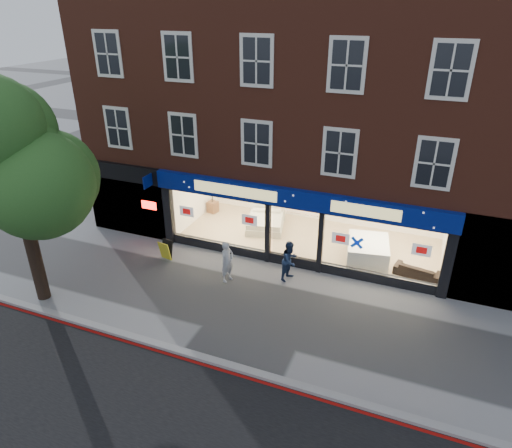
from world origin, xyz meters
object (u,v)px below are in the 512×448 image
Objects in this scene: sofa at (417,271)px; pedestrian_blue at (290,260)px; pedestrian_grey at (227,262)px; mattress_stack at (368,250)px; a_board at (166,250)px; display_bed at (266,221)px.

sofa is 1.07× the size of pedestrian_blue.
pedestrian_grey is 1.02× the size of pedestrian_blue.
sofa is 4.79m from pedestrian_blue.
pedestrian_blue is at bearing -45.61° from pedestrian_grey.
a_board is (-7.55, -2.82, -0.09)m from mattress_stack.
mattress_stack is at bearing -6.09° from sofa.
sofa is 9.75m from a_board.
mattress_stack is at bearing -29.06° from pedestrian_blue.
pedestrian_blue is (-2.49, -2.36, 0.29)m from mattress_stack.
sofa is at bearing 22.69° from a_board.
sofa is at bearing -47.61° from pedestrian_grey.
pedestrian_blue reaches higher than a_board.
display_bed is at bearing 166.72° from mattress_stack.
pedestrian_grey is (-6.54, -2.72, 0.45)m from sofa.
mattress_stack is 3.44m from pedestrian_blue.
mattress_stack is 1.42× the size of pedestrian_blue.
display_bed is at bearing 22.01° from pedestrian_grey.
mattress_stack is (4.76, -1.12, 0.08)m from display_bed.
pedestrian_blue is (2.10, 0.96, -0.02)m from pedestrian_grey.
mattress_stack reaches higher than sofa.
display_bed is 1.44× the size of pedestrian_grey.
pedestrian_grey is (0.17, -4.44, 0.38)m from display_bed.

